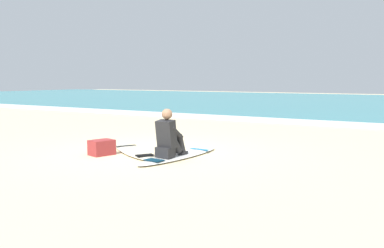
# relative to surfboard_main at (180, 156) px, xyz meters

# --- Properties ---
(ground_plane) EXTENTS (80.00, 80.00, 0.00)m
(ground_plane) POSITION_rel_surfboard_main_xyz_m (-0.88, 0.20, -0.04)
(ground_plane) COLOR beige
(sea) EXTENTS (80.00, 28.00, 0.10)m
(sea) POSITION_rel_surfboard_main_xyz_m (-0.88, 21.43, 0.01)
(sea) COLOR teal
(sea) RESTS_ON ground
(breaking_foam) EXTENTS (80.00, 0.90, 0.11)m
(breaking_foam) POSITION_rel_surfboard_main_xyz_m (-0.88, 7.73, 0.02)
(breaking_foam) COLOR white
(breaking_foam) RESTS_ON ground
(surfboard_main) EXTENTS (0.69, 2.54, 0.08)m
(surfboard_main) POSITION_rel_surfboard_main_xyz_m (0.00, 0.00, 0.00)
(surfboard_main) COLOR white
(surfboard_main) RESTS_ON ground
(surfer_seated) EXTENTS (0.37, 0.70, 0.95)m
(surfer_seated) POSITION_rel_surfboard_main_xyz_m (-0.03, -0.34, 0.40)
(surfer_seated) COLOR #232326
(surfer_seated) RESTS_ON surfboard_main
(surfboard_spare_near) EXTENTS (2.12, 1.62, 0.08)m
(surfboard_spare_near) POSITION_rel_surfboard_main_xyz_m (-1.10, -0.11, 0.00)
(surfboard_spare_near) COLOR #EFE5C6
(surfboard_spare_near) RESTS_ON ground
(beach_bag) EXTENTS (0.47, 0.56, 0.32)m
(beach_bag) POSITION_rel_surfboard_main_xyz_m (-1.54, -0.64, 0.12)
(beach_bag) COLOR maroon
(beach_bag) RESTS_ON ground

